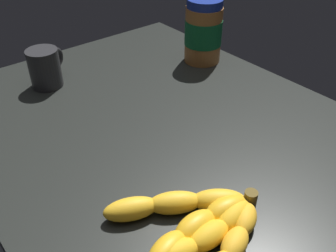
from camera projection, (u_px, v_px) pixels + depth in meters
The scene contains 4 objects.
ground_plane at pixel (171, 139), 74.32cm from camera, with size 96.10×69.78×3.57cm, color black.
banana_bunch at pixel (200, 224), 52.55cm from camera, with size 20.17×20.26×3.69cm.
peanut_butter_jar at pixel (203, 31), 94.32cm from camera, with size 9.35×9.35×16.03cm.
coffee_mug at pixel (45, 68), 85.55cm from camera, with size 7.65×9.97×8.85cm.
Camera 1 is at (45.23, -37.90, 43.48)cm, focal length 40.36 mm.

